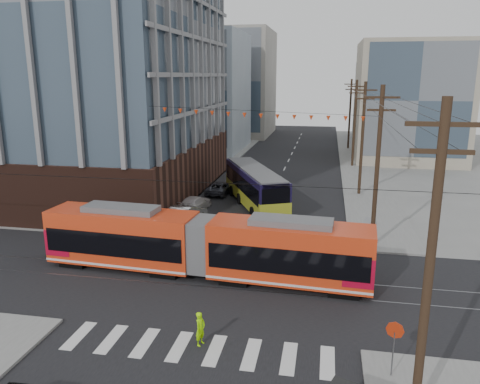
# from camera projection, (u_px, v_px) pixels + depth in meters

# --- Properties ---
(ground) EXTENTS (160.00, 160.00, 0.00)m
(ground) POSITION_uv_depth(u_px,v_px,m) (213.00, 315.00, 23.23)
(ground) COLOR slate
(office_building) EXTENTS (30.00, 25.00, 28.60)m
(office_building) POSITION_uv_depth(u_px,v_px,m) (49.00, 46.00, 45.61)
(office_building) COLOR #381E16
(office_building) RESTS_ON ground
(bg_bldg_nw_near) EXTENTS (18.00, 16.00, 18.00)m
(bg_bldg_nw_near) POSITION_uv_depth(u_px,v_px,m) (186.00, 92.00, 73.65)
(bg_bldg_nw_near) COLOR #8C99A5
(bg_bldg_nw_near) RESTS_ON ground
(bg_bldg_ne_near) EXTENTS (14.00, 14.00, 16.00)m
(bg_bldg_ne_near) POSITION_uv_depth(u_px,v_px,m) (409.00, 102.00, 64.19)
(bg_bldg_ne_near) COLOR gray
(bg_bldg_ne_near) RESTS_ON ground
(bg_bldg_nw_far) EXTENTS (16.00, 18.00, 20.00)m
(bg_bldg_nw_far) POSITION_uv_depth(u_px,v_px,m) (231.00, 83.00, 91.94)
(bg_bldg_nw_far) COLOR gray
(bg_bldg_nw_far) RESTS_ON ground
(bg_bldg_ne_far) EXTENTS (16.00, 16.00, 14.00)m
(bg_bldg_ne_far) POSITION_uv_depth(u_px,v_px,m) (402.00, 101.00, 83.14)
(bg_bldg_ne_far) COLOR #8C99A5
(bg_bldg_ne_far) RESTS_ON ground
(utility_pole_near) EXTENTS (0.30, 0.30, 11.00)m
(utility_pole_near) POSITION_uv_depth(u_px,v_px,m) (429.00, 275.00, 14.65)
(utility_pole_near) COLOR black
(utility_pole_near) RESTS_ON ground
(utility_pole_far) EXTENTS (0.30, 0.30, 11.00)m
(utility_pole_far) POSITION_uv_depth(u_px,v_px,m) (350.00, 115.00, 73.76)
(utility_pole_far) COLOR black
(utility_pole_far) RESTS_ON ground
(streetcar) EXTENTS (19.63, 4.05, 3.76)m
(streetcar) POSITION_uv_depth(u_px,v_px,m) (203.00, 245.00, 27.44)
(streetcar) COLOR red
(streetcar) RESTS_ON ground
(city_bus) EXTENTS (7.55, 12.37, 3.50)m
(city_bus) POSITION_uv_depth(u_px,v_px,m) (255.00, 186.00, 42.53)
(city_bus) COLOR black
(city_bus) RESTS_ON ground
(parked_car_silver) EXTENTS (2.78, 5.09, 1.59)m
(parked_car_silver) POSITION_uv_depth(u_px,v_px,m) (184.00, 215.00, 37.02)
(parked_car_silver) COLOR #BCBDBE
(parked_car_silver) RESTS_ON ground
(parked_car_white) EXTENTS (2.39, 4.59, 1.27)m
(parked_car_white) POSITION_uv_depth(u_px,v_px,m) (195.00, 203.00, 41.06)
(parked_car_white) COLOR silver
(parked_car_white) RESTS_ON ground
(parked_car_grey) EXTENTS (2.17, 4.54, 1.25)m
(parked_car_grey) POSITION_uv_depth(u_px,v_px,m) (219.00, 188.00, 46.74)
(parked_car_grey) COLOR #3E404B
(parked_car_grey) RESTS_ON ground
(pedestrian) EXTENTS (0.52, 0.65, 1.55)m
(pedestrian) POSITION_uv_depth(u_px,v_px,m) (200.00, 329.00, 20.49)
(pedestrian) COLOR #A0FF02
(pedestrian) RESTS_ON ground
(stop_sign) EXTENTS (0.87, 0.87, 2.30)m
(stop_sign) POSITION_uv_depth(u_px,v_px,m) (393.00, 352.00, 18.09)
(stop_sign) COLOR #AF280D
(stop_sign) RESTS_ON ground
(jersey_barrier) EXTENTS (1.68, 4.05, 0.79)m
(jersey_barrier) POSITION_uv_depth(u_px,v_px,m) (366.00, 229.00, 34.85)
(jersey_barrier) COLOR #54565F
(jersey_barrier) RESTS_ON ground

